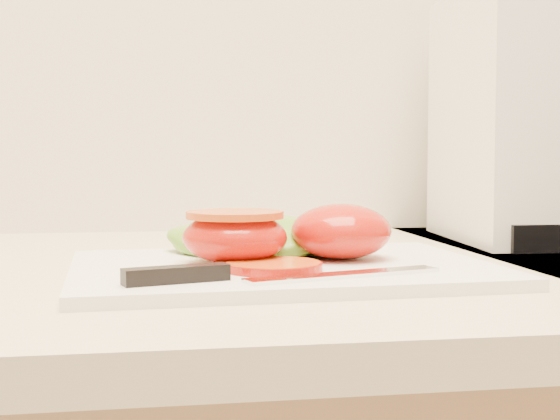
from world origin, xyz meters
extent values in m
cube|color=beige|center=(0.00, 1.68, 0.92)|extent=(3.92, 0.65, 0.03)
cube|color=white|center=(-0.05, 1.60, 0.94)|extent=(0.36, 0.27, 0.01)
ellipsoid|color=red|center=(0.00, 1.62, 0.96)|extent=(0.09, 0.09, 0.05)
ellipsoid|color=red|center=(-0.09, 1.60, 0.96)|extent=(0.09, 0.09, 0.04)
cylinder|color=red|center=(-0.09, 1.60, 0.98)|extent=(0.08, 0.08, 0.01)
cylinder|color=#D16116|center=(-0.07, 1.55, 0.94)|extent=(0.08, 0.08, 0.01)
cylinder|color=#D16116|center=(-0.08, 1.57, 0.94)|extent=(0.07, 0.07, 0.01)
ellipsoid|color=#659B29|center=(-0.07, 1.67, 0.96)|extent=(0.20, 0.18, 0.03)
ellipsoid|color=#659B29|center=(-0.03, 1.67, 0.95)|extent=(0.15, 0.15, 0.03)
cube|color=silver|center=(-0.02, 1.51, 0.94)|extent=(0.16, 0.07, 0.00)
cube|color=black|center=(-0.15, 1.51, 0.95)|extent=(0.08, 0.04, 0.01)
cube|color=white|center=(0.30, 1.82, 1.08)|extent=(0.22, 0.26, 0.30)
camera|label=1|loc=(-0.16, 0.94, 1.03)|focal=50.00mm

